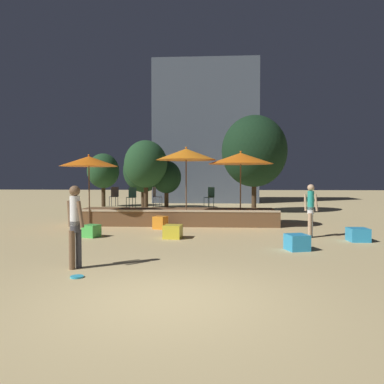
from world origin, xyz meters
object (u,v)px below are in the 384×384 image
Objects in this scene: person_0 at (311,208)px; background_tree_3 at (254,151)px; background_tree_4 at (146,164)px; cube_seat_3 at (297,242)px; patio_umbrella_2 at (89,161)px; bistro_chair_0 at (132,195)px; background_tree_1 at (166,177)px; cube_seat_4 at (358,235)px; bistro_chair_2 at (210,195)px; frisbee_disc at (77,277)px; patio_umbrella_1 at (241,158)px; background_tree_2 at (103,171)px; cube_seat_1 at (160,223)px; person_1 at (75,223)px; cube_seat_2 at (173,232)px; background_tree_0 at (143,171)px; bistro_chair_3 at (114,195)px; bistro_chair_1 at (156,195)px; patio_umbrella_0 at (186,154)px; cube_seat_0 at (91,231)px.

background_tree_3 reaches higher than person_0.
background_tree_4 reaches higher than person_0.
patio_umbrella_2 is at bearing 147.90° from cube_seat_3.
bistro_chair_0 is at bearing 37.34° from patio_umbrella_2.
cube_seat_4 is at bearing -58.60° from background_tree_1.
bistro_chair_2 reaches higher than frisbee_disc.
patio_umbrella_1 is at bearing 136.21° from cube_seat_4.
frisbee_disc is at bearing -147.80° from cube_seat_3.
background_tree_2 is (-8.92, 10.71, -0.28)m from patio_umbrella_1.
bistro_chair_2 is 0.20× the size of background_tree_4.
person_0 is (2.16, -2.62, -1.82)m from patio_umbrella_1.
person_1 is at bearing -98.00° from cube_seat_1.
cube_seat_2 is at bearing -110.55° from background_tree_3.
frisbee_disc is at bearing -84.30° from background_tree_4.
background_tree_0 is at bearing 96.60° from frisbee_disc.
patio_umbrella_1 is 3.46× the size of bistro_chair_3.
background_tree_4 is (-1.22, -0.88, 0.84)m from background_tree_1.
patio_umbrella_1 is at bearing -99.49° from bistro_chair_1.
bistro_chair_0 is (-2.48, 0.97, -1.72)m from patio_umbrella_0.
cube_seat_2 is 0.14× the size of background_tree_4.
bistro_chair_3 is at bearing -142.43° from background_tree_3.
patio_umbrella_2 is 11.31m from background_tree_2.
person_0 is 7.87m from person_1.
patio_umbrella_2 is 9.11m from cube_seat_3.
patio_umbrella_1 reaches higher than bistro_chair_0.
cube_seat_1 is at bearing -84.06° from background_tree_1.
cube_seat_1 is at bearing 47.32° from cube_seat_0.
bistro_chair_1 is at bearing -75.99° from background_tree_4.
patio_umbrella_1 is at bearing 66.21° from person_0.
cube_seat_2 is 0.17× the size of background_tree_2.
patio_umbrella_1 is at bearing 2.51° from patio_umbrella_2.
bistro_chair_0 is at bearing 95.65° from frisbee_disc.
person_1 is at bearing -155.55° from cube_seat_3.
bistro_chair_0 is (0.53, 3.86, 1.04)m from cube_seat_0.
frisbee_disc is 0.07× the size of background_tree_2.
bistro_chair_0 is 7.77m from background_tree_4.
background_tree_2 reaches higher than person_0.
cube_seat_3 is at bearing -90.24° from background_tree_3.
patio_umbrella_0 is at bearing 119.43° from bistro_chair_3.
bistro_chair_3 is (-3.43, 1.59, -1.72)m from patio_umbrella_0.
bistro_chair_2 is at bearing -61.04° from background_tree_0.
background_tree_0 is at bearing -124.18° from bistro_chair_3.
background_tree_2 reaches higher than patio_umbrella_0.
background_tree_4 is (0.39, -1.10, 0.39)m from background_tree_0.
cube_seat_2 is 0.70× the size of bistro_chair_3.
person_1 is 2.03× the size of bistro_chair_3.
background_tree_3 reaches higher than cube_seat_2.
patio_umbrella_0 is at bearing -177.64° from patio_umbrella_1.
cube_seat_0 is at bearing 178.22° from cube_seat_2.
cube_seat_1 is 0.33× the size of person_1.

